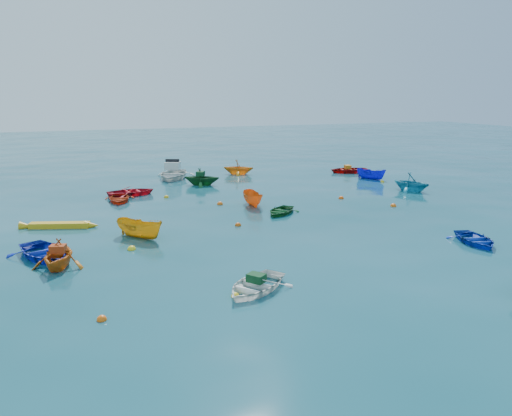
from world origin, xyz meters
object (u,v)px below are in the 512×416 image
object	(u,v)px
dinghy_blue_se	(475,243)
kayak_yellow	(60,228)
dinghy_blue_sw	(45,258)
dinghy_white_near	(255,291)
motorboat_white	(173,178)

from	to	relation	value
dinghy_blue_se	kayak_yellow	bearing A→B (deg)	166.36
dinghy_blue_sw	kayak_yellow	bearing A→B (deg)	59.71
dinghy_white_near	dinghy_blue_se	distance (m)	11.96
dinghy_blue_sw	dinghy_white_near	xyz separation A→B (m)	(7.11, -6.74, 0.00)
dinghy_white_near	dinghy_blue_sw	bearing A→B (deg)	-170.19
dinghy_blue_sw	kayak_yellow	xyz separation A→B (m)	(0.64, 5.09, 0.00)
dinghy_white_near	motorboat_white	distance (m)	25.19
dinghy_blue_sw	dinghy_blue_se	distance (m)	19.66
dinghy_blue_se	motorboat_white	size ratio (longest dim) A/B	0.62
dinghy_blue_se	motorboat_white	world-z (taller)	motorboat_white
dinghy_blue_sw	motorboat_white	xyz separation A→B (m)	(9.59, 18.33, 0.00)
dinghy_blue_sw	kayak_yellow	world-z (taller)	dinghy_blue_sw
dinghy_blue_se	dinghy_white_near	bearing A→B (deg)	-156.85
kayak_yellow	dinghy_white_near	bearing A→B (deg)	-132.92
dinghy_blue_sw	dinghy_blue_se	xyz separation A→B (m)	(18.97, -5.16, 0.00)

